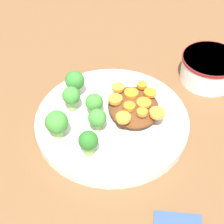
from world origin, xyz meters
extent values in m
plane|color=brown|center=(0.00, 0.00, 0.00)|extent=(4.00, 4.00, 0.00)
cylinder|color=white|center=(0.00, 0.00, 0.01)|extent=(0.28, 0.28, 0.02)
torus|color=white|center=(0.00, 0.00, 0.02)|extent=(0.28, 0.28, 0.01)
cylinder|color=white|center=(0.10, -0.22, 0.03)|extent=(0.11, 0.11, 0.05)
cylinder|color=maroon|center=(0.10, -0.22, 0.05)|extent=(0.12, 0.12, 0.01)
cylinder|color=white|center=(0.10, -0.22, 0.04)|extent=(0.09, 0.09, 0.01)
ellipsoid|color=#5B3319|center=(0.01, -0.04, 0.03)|extent=(0.11, 0.09, 0.03)
cylinder|color=#759E51|center=(-0.07, 0.05, 0.03)|extent=(0.02, 0.02, 0.02)
sphere|color=#286B23|center=(-0.07, 0.05, 0.05)|extent=(0.03, 0.03, 0.03)
cylinder|color=#7FA85B|center=(-0.03, 0.10, 0.03)|extent=(0.02, 0.02, 0.02)
sphere|color=#3D8433|center=(-0.03, 0.10, 0.05)|extent=(0.04, 0.04, 0.04)
cylinder|color=#759E51|center=(-0.02, 0.03, 0.03)|extent=(0.01, 0.01, 0.02)
sphere|color=#3D8433|center=(-0.02, 0.03, 0.05)|extent=(0.03, 0.03, 0.03)
cylinder|color=#7FA85B|center=(0.03, 0.07, 0.03)|extent=(0.01, 0.01, 0.03)
sphere|color=#3D8433|center=(0.03, 0.07, 0.05)|extent=(0.03, 0.03, 0.03)
cylinder|color=#7FA85B|center=(0.01, 0.03, 0.03)|extent=(0.02, 0.02, 0.02)
sphere|color=#3D8433|center=(0.01, 0.03, 0.05)|extent=(0.03, 0.03, 0.03)
cylinder|color=#7FA85B|center=(0.07, 0.06, 0.03)|extent=(0.01, 0.01, 0.03)
sphere|color=#337A2D|center=(0.07, 0.06, 0.05)|extent=(0.04, 0.04, 0.04)
cylinder|color=orange|center=(-0.02, -0.05, 0.05)|extent=(0.02, 0.02, 0.01)
cylinder|color=orange|center=(0.02, -0.01, 0.05)|extent=(0.03, 0.03, 0.01)
cylinder|color=orange|center=(0.05, -0.06, 0.05)|extent=(0.02, 0.02, 0.01)
cylinder|color=orange|center=(-0.01, -0.03, 0.05)|extent=(0.02, 0.02, 0.01)
cylinder|color=orange|center=(0.05, -0.02, 0.05)|extent=(0.02, 0.02, 0.01)
cylinder|color=orange|center=(0.00, -0.06, 0.05)|extent=(0.03, 0.03, 0.00)
cylinder|color=orange|center=(-0.03, -0.01, 0.05)|extent=(0.03, 0.03, 0.01)
cylinder|color=orange|center=(-0.03, -0.07, 0.05)|extent=(0.03, 0.03, 0.01)
cylinder|color=orange|center=(0.03, -0.04, 0.05)|extent=(0.03, 0.03, 0.00)
cylinder|color=orange|center=(0.02, -0.07, 0.05)|extent=(0.02, 0.02, 0.01)
camera|label=1|loc=(-0.47, 0.07, 0.51)|focal=60.00mm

